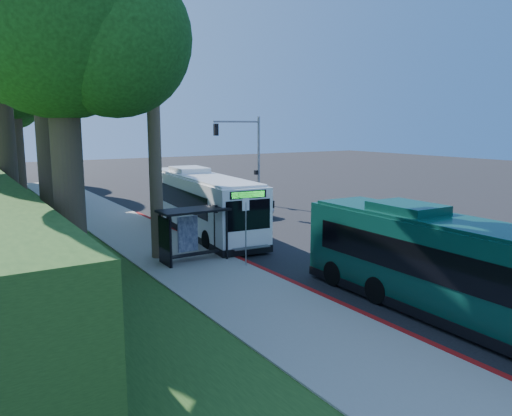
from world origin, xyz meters
TOP-DOWN VIEW (x-y plane):
  - ground at (0.00, 0.00)m, footprint 140.00×140.00m
  - sidewalk at (-7.30, 0.00)m, footprint 4.50×70.00m
  - red_curb at (-5.00, -4.00)m, footprint 0.25×30.00m
  - grass_verge at (-13.00, 5.00)m, footprint 8.00×70.00m
  - bus_shelter at (-7.26, -2.86)m, footprint 3.20×1.51m
  - stop_sign_pole at (-5.40, -5.00)m, footprint 0.35×0.06m
  - traffic_signal_pole at (3.78, 10.00)m, footprint 4.10×0.30m
  - tree_0 at (-12.40, -0.02)m, footprint 8.40×8.00m
  - tree_2 at (-11.89, 15.98)m, footprint 8.82×8.40m
  - tree_5 at (-10.41, 39.99)m, footprint 7.35×7.00m
  - tree_6 at (-12.91, -6.01)m, footprint 7.56×7.20m
  - white_bus at (-3.79, 2.85)m, footprint 3.85×12.82m
  - teal_bus at (-2.60, -13.43)m, footprint 2.80×12.08m
  - pickup at (1.45, 6.65)m, footprint 2.46×5.27m

SIDE VIEW (x-z plane):
  - ground at x=0.00m, z-range 0.00..0.00m
  - grass_verge at x=-13.00m, z-range 0.00..0.06m
  - sidewalk at x=-7.30m, z-range 0.00..0.12m
  - red_curb at x=-5.00m, z-range 0.00..0.13m
  - pickup at x=1.45m, z-range 0.00..1.46m
  - teal_bus at x=-2.60m, z-range -0.04..3.54m
  - bus_shelter at x=-7.26m, z-range 0.53..3.08m
  - white_bus at x=-3.79m, z-range -0.04..3.72m
  - stop_sign_pole at x=-5.40m, z-range 0.50..3.67m
  - traffic_signal_pole at x=3.78m, z-range 0.92..7.92m
  - tree_5 at x=-10.41m, z-range 2.53..15.39m
  - tree_6 at x=-12.91m, z-range 2.84..16.58m
  - tree_2 at x=-11.89m, z-range 2.92..18.04m
  - tree_0 at x=-12.40m, z-range 3.35..19.05m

